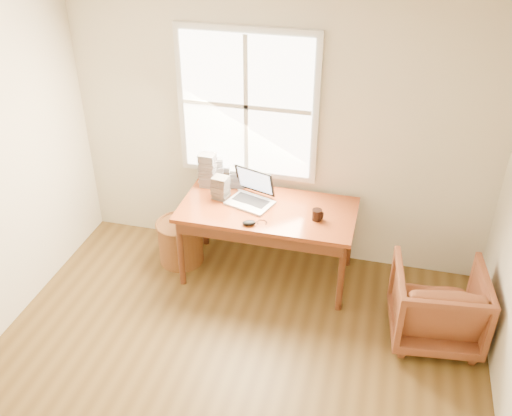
{
  "coord_description": "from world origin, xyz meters",
  "views": [
    {
      "loc": [
        0.99,
        -2.49,
        3.48
      ],
      "look_at": [
        -0.07,
        1.65,
        0.83
      ],
      "focal_mm": 40.0,
      "sensor_mm": 36.0,
      "label": 1
    }
  ],
  "objects_px": {
    "laptop": "(250,190)",
    "cd_stack_a": "(216,170)",
    "coffee_mug": "(317,215)",
    "desk": "(268,210)",
    "armchair": "(437,304)",
    "wicker_stool": "(181,242)"
  },
  "relations": [
    {
      "from": "wicker_stool",
      "to": "laptop",
      "type": "distance_m",
      "value": 0.98
    },
    {
      "from": "armchair",
      "to": "coffee_mug",
      "type": "height_order",
      "value": "coffee_mug"
    },
    {
      "from": "desk",
      "to": "cd_stack_a",
      "type": "relative_size",
      "value": 6.11
    },
    {
      "from": "desk",
      "to": "cd_stack_a",
      "type": "distance_m",
      "value": 0.72
    },
    {
      "from": "laptop",
      "to": "cd_stack_a",
      "type": "bearing_deg",
      "value": 160.76
    },
    {
      "from": "wicker_stool",
      "to": "laptop",
      "type": "bearing_deg",
      "value": 2.27
    },
    {
      "from": "laptop",
      "to": "coffee_mug",
      "type": "distance_m",
      "value": 0.65
    },
    {
      "from": "cd_stack_a",
      "to": "wicker_stool",
      "type": "bearing_deg",
      "value": -127.4
    },
    {
      "from": "laptop",
      "to": "cd_stack_a",
      "type": "distance_m",
      "value": 0.55
    },
    {
      "from": "desk",
      "to": "laptop",
      "type": "bearing_deg",
      "value": 170.88
    },
    {
      "from": "armchair",
      "to": "coffee_mug",
      "type": "xyz_separation_m",
      "value": [
        -1.09,
        0.38,
        0.46
      ]
    },
    {
      "from": "coffee_mug",
      "to": "cd_stack_a",
      "type": "bearing_deg",
      "value": 139.84
    },
    {
      "from": "armchair",
      "to": "coffee_mug",
      "type": "distance_m",
      "value": 1.24
    },
    {
      "from": "cd_stack_a",
      "to": "laptop",
      "type": "bearing_deg",
      "value": -37.44
    },
    {
      "from": "armchair",
      "to": "desk",
      "type": "bearing_deg",
      "value": -23.17
    },
    {
      "from": "wicker_stool",
      "to": "cd_stack_a",
      "type": "bearing_deg",
      "value": 52.6
    },
    {
      "from": "cd_stack_a",
      "to": "armchair",
      "type": "bearing_deg",
      "value": -20.87
    },
    {
      "from": "laptop",
      "to": "cd_stack_a",
      "type": "height_order",
      "value": "laptop"
    },
    {
      "from": "armchair",
      "to": "laptop",
      "type": "bearing_deg",
      "value": -22.43
    },
    {
      "from": "wicker_stool",
      "to": "coffee_mug",
      "type": "height_order",
      "value": "coffee_mug"
    },
    {
      "from": "desk",
      "to": "laptop",
      "type": "height_order",
      "value": "laptop"
    },
    {
      "from": "laptop",
      "to": "coffee_mug",
      "type": "bearing_deg",
      "value": 8.65
    }
  ]
}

